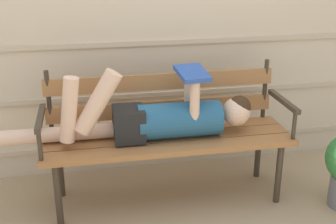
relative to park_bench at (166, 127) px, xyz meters
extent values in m
plane|color=tan|center=(0.00, -0.20, -0.51)|extent=(12.00, 12.00, 0.00)
cube|color=beige|center=(0.00, 0.49, 0.69)|extent=(4.32, 0.06, 2.40)
cube|color=#C1AD8E|center=(0.00, 0.45, -0.31)|extent=(4.32, 0.02, 0.04)
cube|color=#C1AD8E|center=(0.00, 0.45, 0.09)|extent=(4.32, 0.02, 0.04)
cube|color=#C1AD8E|center=(0.00, 0.45, 0.49)|extent=(4.32, 0.02, 0.04)
cube|color=#9E6638|center=(0.00, -0.23, -0.06)|extent=(1.67, 0.15, 0.04)
cube|color=#9E6638|center=(0.00, -0.07, -0.06)|extent=(1.67, 0.15, 0.04)
cube|color=#9E6638|center=(0.00, 0.09, -0.06)|extent=(1.67, 0.15, 0.04)
cube|color=#9E6638|center=(0.00, 0.16, 0.08)|extent=(1.60, 0.05, 0.11)
cube|color=#9E6638|center=(0.00, 0.16, 0.28)|extent=(1.60, 0.05, 0.11)
cylinder|color=#382D23|center=(-0.77, 0.16, 0.18)|extent=(0.03, 0.03, 0.44)
cylinder|color=#382D23|center=(0.77, 0.16, 0.18)|extent=(0.03, 0.03, 0.44)
cylinder|color=#382D23|center=(-0.73, -0.25, -0.30)|extent=(0.04, 0.04, 0.44)
cylinder|color=#382D23|center=(0.73, -0.25, -0.30)|extent=(0.04, 0.04, 0.44)
cylinder|color=#382D23|center=(-0.73, 0.11, -0.30)|extent=(0.04, 0.04, 0.44)
cylinder|color=#382D23|center=(0.73, 0.11, -0.30)|extent=(0.04, 0.04, 0.44)
cube|color=#382D23|center=(-0.81, -0.07, 0.16)|extent=(0.04, 0.45, 0.03)
cylinder|color=#382D23|center=(-0.81, -0.25, 0.06)|extent=(0.03, 0.03, 0.20)
cube|color=#382D23|center=(0.81, -0.07, 0.16)|extent=(0.04, 0.45, 0.03)
cylinder|color=#382D23|center=(0.81, -0.25, 0.06)|extent=(0.03, 0.03, 0.20)
cylinder|color=#23567A|center=(0.08, -0.07, 0.08)|extent=(0.55, 0.24, 0.24)
cube|color=black|center=(-0.26, -0.07, 0.08)|extent=(0.20, 0.22, 0.21)
sphere|color=beige|center=(0.47, -0.07, 0.11)|extent=(0.19, 0.19, 0.19)
sphere|color=#382314|center=(0.49, -0.07, 0.14)|extent=(0.16, 0.16, 0.16)
cylinder|color=beige|center=(-0.45, -0.13, 0.26)|extent=(0.32, 0.11, 0.42)
cylinder|color=beige|center=(-0.63, -0.13, 0.22)|extent=(0.15, 0.09, 0.42)
cylinder|color=beige|center=(-0.74, -0.01, 0.01)|extent=(0.80, 0.10, 0.10)
cylinder|color=beige|center=(0.16, -0.15, 0.23)|extent=(0.06, 0.06, 0.30)
cylinder|color=beige|center=(0.16, 0.01, 0.23)|extent=(0.06, 0.06, 0.30)
cube|color=#284C9E|center=(0.16, -0.07, 0.39)|extent=(0.20, 0.27, 0.06)
camera|label=1|loc=(-0.51, -2.70, 1.17)|focal=46.97mm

